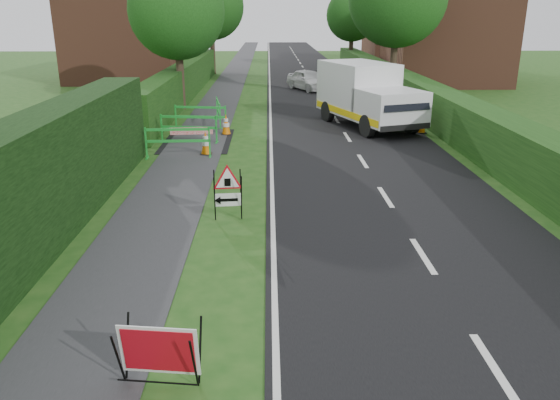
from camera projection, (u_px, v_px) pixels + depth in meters
name	position (u px, v px, depth m)	size (l,w,h in m)	color
ground	(294.00, 282.00, 9.41)	(120.00, 120.00, 0.00)	#1D4B15
road_surface	(306.00, 72.00, 42.55)	(6.00, 90.00, 0.02)	black
footpath	(235.00, 72.00, 42.44)	(2.00, 90.00, 0.02)	#2D2D30
hedge_west_near	(2.00, 285.00, 9.32)	(1.10, 18.00, 2.50)	black
hedge_west_far	(186.00, 97.00, 30.11)	(1.00, 24.00, 1.80)	#14380F
hedge_east	(422.00, 115.00, 24.67)	(1.20, 50.00, 1.50)	#14380F
house_west	(126.00, 36.00, 36.63)	(7.50, 7.40, 7.88)	brown
house_east_a	(445.00, 37.00, 35.16)	(7.50, 7.40, 7.88)	brown
house_east_b	(408.00, 31.00, 48.41)	(7.50, 7.40, 7.88)	brown
tree_nw	(177.00, 11.00, 24.88)	(4.40, 4.40, 6.70)	#2D2116
tree_fw	(211.00, 6.00, 39.89)	(4.80, 4.80, 7.24)	#2D2116
tree_fe	(352.00, 15.00, 44.09)	(4.20, 4.20, 6.33)	#2D2116
red_rect_sign	(159.00, 352.00, 6.68)	(1.03, 0.70, 0.83)	black
triangle_sign	(226.00, 188.00, 11.98)	(0.81, 0.81, 1.09)	black
works_van	(366.00, 94.00, 21.90)	(3.80, 5.84, 2.50)	silver
traffic_cone_0	(422.00, 123.00, 20.95)	(0.38, 0.38, 0.79)	black
traffic_cone_1	(401.00, 117.00, 22.11)	(0.38, 0.38, 0.79)	black
traffic_cone_2	(391.00, 108.00, 24.27)	(0.38, 0.38, 0.79)	black
traffic_cone_3	(206.00, 143.00, 17.75)	(0.38, 0.38, 0.79)	black
traffic_cone_4	(226.00, 124.00, 20.67)	(0.38, 0.38, 0.79)	black
ped_barrier_0	(178.00, 139.00, 17.28)	(2.07, 0.42, 1.00)	green
ped_barrier_1	(189.00, 125.00, 19.34)	(2.09, 0.63, 1.00)	green
ped_barrier_2	(200.00, 115.00, 21.31)	(2.09, 0.62, 1.00)	green
ped_barrier_3	(218.00, 109.00, 22.53)	(0.65, 2.09, 1.00)	green
redwhite_plank	(192.00, 143.00, 19.41)	(1.50, 0.04, 0.25)	red
hatchback_car	(309.00, 80.00, 32.53)	(1.43, 3.55, 1.21)	silver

